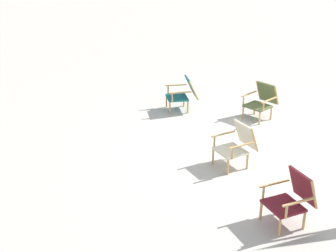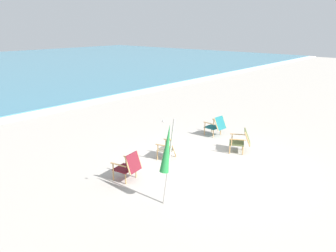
% 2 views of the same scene
% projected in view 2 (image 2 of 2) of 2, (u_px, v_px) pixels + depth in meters
% --- Properties ---
extents(ground_plane, '(80.00, 80.00, 0.00)m').
position_uv_depth(ground_plane, '(211.00, 164.00, 10.17)').
color(ground_plane, '#B2AAA0').
extents(surf_band, '(80.00, 1.10, 0.06)m').
position_uv_depth(surf_band, '(44.00, 111.00, 16.37)').
color(surf_band, white).
rests_on(surf_band, ground).
extents(beach_chair_mid_center, '(0.84, 0.88, 0.81)m').
position_uv_depth(beach_chair_mid_center, '(241.00, 140.00, 11.02)').
color(beach_chair_mid_center, '#515B33').
rests_on(beach_chair_mid_center, ground).
extents(beach_chair_back_left, '(0.64, 0.77, 0.80)m').
position_uv_depth(beach_chair_back_left, '(216.00, 125.00, 12.69)').
color(beach_chair_back_left, '#196066').
rests_on(beach_chair_back_left, ground).
extents(beach_chair_far_center, '(0.68, 0.75, 0.82)m').
position_uv_depth(beach_chair_far_center, '(129.00, 166.00, 9.01)').
color(beach_chair_far_center, maroon).
rests_on(beach_chair_far_center, ground).
extents(beach_chair_front_right, '(0.73, 0.81, 0.81)m').
position_uv_depth(beach_chair_front_right, '(171.00, 147.00, 10.45)').
color(beach_chair_front_right, beige).
rests_on(beach_chair_front_right, ground).
extents(umbrella_furled_green, '(0.45, 0.29, 2.11)m').
position_uv_depth(umbrella_furled_green, '(167.00, 149.00, 7.60)').
color(umbrella_furled_green, '#B7B2A8').
rests_on(umbrella_furled_green, ground).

